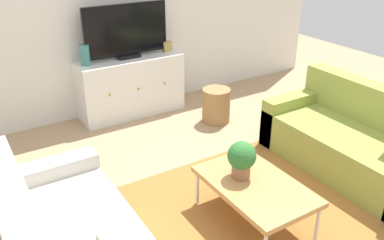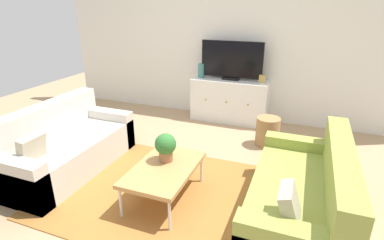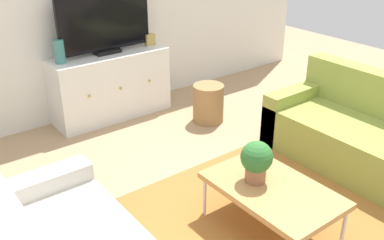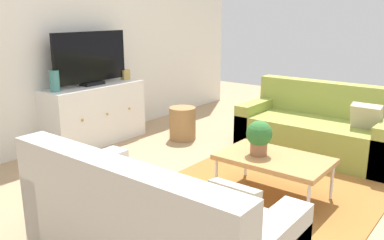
{
  "view_description": "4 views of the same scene",
  "coord_description": "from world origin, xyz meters",
  "px_view_note": "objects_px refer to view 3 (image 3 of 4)",
  "views": [
    {
      "loc": [
        -1.78,
        -2.21,
        2.21
      ],
      "look_at": [
        0.0,
        0.66,
        0.58
      ],
      "focal_mm": 37.97,
      "sensor_mm": 36.0,
      "label": 1
    },
    {
      "loc": [
        1.29,
        -2.65,
        1.97
      ],
      "look_at": [
        0.0,
        0.66,
        0.58
      ],
      "focal_mm": 28.13,
      "sensor_mm": 36.0,
      "label": 2
    },
    {
      "loc": [
        -1.97,
        -1.91,
        2.13
      ],
      "look_at": [
        0.0,
        0.66,
        0.58
      ],
      "focal_mm": 40.89,
      "sensor_mm": 36.0,
      "label": 3
    },
    {
      "loc": [
        -3.05,
        -1.72,
        1.61
      ],
      "look_at": [
        0.0,
        0.66,
        0.58
      ],
      "focal_mm": 38.01,
      "sensor_mm": 36.0,
      "label": 4
    }
  ],
  "objects_px": {
    "potted_plant": "(256,160)",
    "mantel_clock": "(150,40)",
    "tv_console": "(111,85)",
    "couch_right_side": "(369,138)",
    "coffee_table": "(272,191)",
    "flat_screen_tv": "(105,23)",
    "wicker_basket": "(208,103)",
    "glass_vase": "(59,51)"
  },
  "relations": [
    {
      "from": "flat_screen_tv",
      "to": "glass_vase",
      "type": "bearing_deg",
      "value": -177.86
    },
    {
      "from": "flat_screen_tv",
      "to": "glass_vase",
      "type": "xyz_separation_m",
      "value": [
        -0.53,
        -0.02,
        -0.2
      ]
    },
    {
      "from": "potted_plant",
      "to": "glass_vase",
      "type": "distance_m",
      "value": 2.42
    },
    {
      "from": "potted_plant",
      "to": "mantel_clock",
      "type": "bearing_deg",
      "value": 75.1
    },
    {
      "from": "couch_right_side",
      "to": "flat_screen_tv",
      "type": "xyz_separation_m",
      "value": [
        -1.35,
        2.39,
        0.79
      ]
    },
    {
      "from": "tv_console",
      "to": "wicker_basket",
      "type": "height_order",
      "value": "tv_console"
    },
    {
      "from": "flat_screen_tv",
      "to": "mantel_clock",
      "type": "xyz_separation_m",
      "value": [
        0.53,
        -0.02,
        -0.26
      ]
    },
    {
      "from": "tv_console",
      "to": "flat_screen_tv",
      "type": "height_order",
      "value": "flat_screen_tv"
    },
    {
      "from": "mantel_clock",
      "to": "tv_console",
      "type": "bearing_deg",
      "value": -180.0
    },
    {
      "from": "glass_vase",
      "to": "flat_screen_tv",
      "type": "bearing_deg",
      "value": 2.14
    },
    {
      "from": "potted_plant",
      "to": "wicker_basket",
      "type": "bearing_deg",
      "value": 61.21
    },
    {
      "from": "coffee_table",
      "to": "wicker_basket",
      "type": "distance_m",
      "value": 1.91
    },
    {
      "from": "couch_right_side",
      "to": "tv_console",
      "type": "height_order",
      "value": "couch_right_side"
    },
    {
      "from": "couch_right_side",
      "to": "mantel_clock",
      "type": "relative_size",
      "value": 13.26
    },
    {
      "from": "couch_right_side",
      "to": "tv_console",
      "type": "bearing_deg",
      "value": 119.6
    },
    {
      "from": "potted_plant",
      "to": "flat_screen_tv",
      "type": "relative_size",
      "value": 0.3
    },
    {
      "from": "potted_plant",
      "to": "couch_right_side",
      "type": "bearing_deg",
      "value": -0.58
    },
    {
      "from": "coffee_table",
      "to": "potted_plant",
      "type": "distance_m",
      "value": 0.25
    },
    {
      "from": "couch_right_side",
      "to": "mantel_clock",
      "type": "xyz_separation_m",
      "value": [
        -0.81,
        2.37,
        0.53
      ]
    },
    {
      "from": "couch_right_side",
      "to": "glass_vase",
      "type": "relative_size",
      "value": 7.17
    },
    {
      "from": "flat_screen_tv",
      "to": "wicker_basket",
      "type": "xyz_separation_m",
      "value": [
        0.78,
        -0.8,
        -0.85
      ]
    },
    {
      "from": "tv_console",
      "to": "mantel_clock",
      "type": "bearing_deg",
      "value": 0.0
    },
    {
      "from": "glass_vase",
      "to": "mantel_clock",
      "type": "xyz_separation_m",
      "value": [
        1.07,
        0.0,
        -0.06
      ]
    },
    {
      "from": "coffee_table",
      "to": "mantel_clock",
      "type": "height_order",
      "value": "mantel_clock"
    },
    {
      "from": "tv_console",
      "to": "coffee_table",
      "type": "bearing_deg",
      "value": -91.19
    },
    {
      "from": "glass_vase",
      "to": "mantel_clock",
      "type": "relative_size",
      "value": 1.85
    },
    {
      "from": "glass_vase",
      "to": "tv_console",
      "type": "bearing_deg",
      "value": -0.0
    },
    {
      "from": "potted_plant",
      "to": "flat_screen_tv",
      "type": "height_order",
      "value": "flat_screen_tv"
    },
    {
      "from": "tv_console",
      "to": "flat_screen_tv",
      "type": "distance_m",
      "value": 0.69
    },
    {
      "from": "tv_console",
      "to": "mantel_clock",
      "type": "xyz_separation_m",
      "value": [
        0.53,
        0.0,
        0.43
      ]
    },
    {
      "from": "couch_right_side",
      "to": "flat_screen_tv",
      "type": "bearing_deg",
      "value": 119.39
    },
    {
      "from": "wicker_basket",
      "to": "glass_vase",
      "type": "bearing_deg",
      "value": 149.43
    },
    {
      "from": "flat_screen_tv",
      "to": "wicker_basket",
      "type": "bearing_deg",
      "value": -45.65
    },
    {
      "from": "couch_right_side",
      "to": "coffee_table",
      "type": "bearing_deg",
      "value": -175.1
    },
    {
      "from": "coffee_table",
      "to": "flat_screen_tv",
      "type": "bearing_deg",
      "value": 88.82
    },
    {
      "from": "flat_screen_tv",
      "to": "wicker_basket",
      "type": "height_order",
      "value": "flat_screen_tv"
    },
    {
      "from": "coffee_table",
      "to": "tv_console",
      "type": "bearing_deg",
      "value": 88.81
    },
    {
      "from": "glass_vase",
      "to": "wicker_basket",
      "type": "xyz_separation_m",
      "value": [
        1.31,
        -0.78,
        -0.65
      ]
    },
    {
      "from": "mantel_clock",
      "to": "wicker_basket",
      "type": "xyz_separation_m",
      "value": [
        0.24,
        -0.78,
        -0.59
      ]
    },
    {
      "from": "wicker_basket",
      "to": "coffee_table",
      "type": "bearing_deg",
      "value": -115.75
    },
    {
      "from": "potted_plant",
      "to": "mantel_clock",
      "type": "height_order",
      "value": "mantel_clock"
    },
    {
      "from": "flat_screen_tv",
      "to": "mantel_clock",
      "type": "distance_m",
      "value": 0.59
    }
  ]
}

